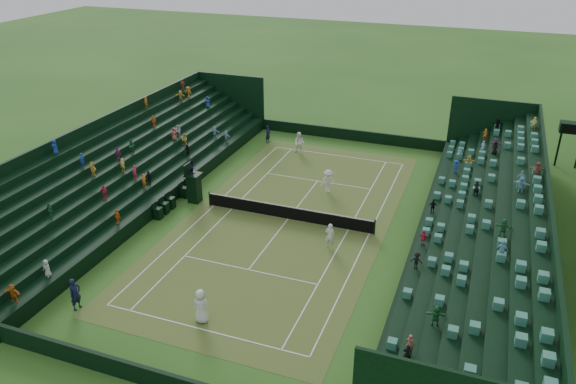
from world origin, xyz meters
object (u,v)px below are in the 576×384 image
Objects in this scene: tennis_net at (288,212)px; umpire_chair at (194,184)px; player_near_east at (330,236)px; player_near_west at (201,306)px; player_far_east at (328,181)px; player_far_west at (299,143)px.

umpire_chair is at bearing 178.67° from tennis_net.
umpire_chair reaches higher than player_near_east.
player_near_west is at bearing -59.55° from umpire_chair.
player_far_east is (-2.32, 7.29, 0.07)m from player_near_east.
player_near_east is 7.65m from player_far_east.
umpire_chair is 11.81m from player_far_west.
player_far_east is at bearing -97.96° from player_near_west.
player_far_west is (-6.79, 13.73, 0.12)m from player_near_east.
umpire_chair is 1.81× the size of player_far_east.
player_near_west reaches higher than player_far_east.
umpire_chair reaches higher than tennis_net.
player_far_east is at bearing -75.93° from player_near_east.
tennis_net is at bearing -93.94° from player_near_west.
player_far_west is at bearing -85.13° from player_near_west.
player_near_west is 0.99× the size of player_far_west.
player_far_west is (3.85, 11.15, -0.42)m from umpire_chair.
player_near_west is (-0.30, -11.32, 0.39)m from tennis_net.
player_far_west is 7.83m from player_far_east.
tennis_net is 6.30× the size of player_far_west.
player_far_west reaches higher than player_far_east.
umpire_chair is at bearing -107.99° from player_far_west.
player_near_west is 1.14× the size of player_near_east.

